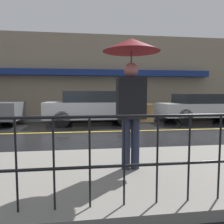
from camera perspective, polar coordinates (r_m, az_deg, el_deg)
ground_plane at (r=8.10m, az=-12.55°, el=-5.23°), size 80.00×80.00×0.00m
sidewalk_near at (r=3.82m, az=-18.48°, el=-15.95°), size 28.00×2.79×0.14m
sidewalk_far at (r=12.17m, az=-10.90°, el=-1.48°), size 28.00×2.17×0.14m
lane_marking at (r=8.10m, az=-12.56°, el=-5.21°), size 25.20×0.12×0.01m
building_storefront at (r=13.33m, az=-10.78°, el=9.35°), size 28.00×0.85×4.89m
railing_foreground at (r=2.54m, az=-23.84°, el=-9.65°), size 12.00×0.04×1.04m
pedestrian at (r=3.63m, az=5.13°, el=10.20°), size 0.94×0.94×2.16m
car_silver at (r=10.05m, az=-5.21°, el=1.29°), size 4.28×1.88×1.50m
car_white at (r=11.64m, az=22.71°, el=1.18°), size 4.45×1.84×1.38m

